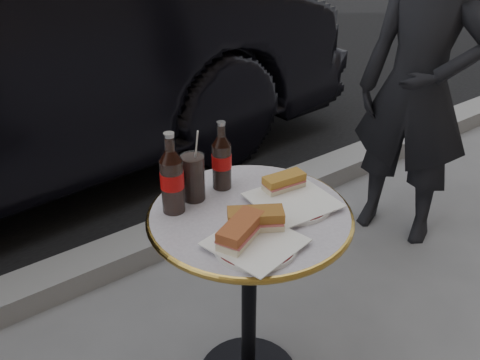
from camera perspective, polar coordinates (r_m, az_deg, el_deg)
curb at (r=2.64m, az=-11.21°, el=-7.28°), size 40.00×0.20×0.12m
bistro_table at (r=1.83m, az=0.96°, el=-13.10°), size 0.62×0.62×0.73m
plate_left at (r=1.46m, az=1.64°, el=-6.89°), size 0.24×0.24×0.01m
plate_right at (r=1.64m, az=5.62°, el=-2.39°), size 0.30×0.30×0.01m
sandwich_left_a at (r=1.45m, az=0.08°, el=-5.53°), size 0.18×0.13×0.06m
sandwich_left_b at (r=1.50m, az=1.67°, el=-4.27°), size 0.17×0.14×0.05m
sandwich_right at (r=1.69m, az=4.71°, el=-0.28°), size 0.14×0.08×0.05m
cola_bottle_left at (r=1.56m, az=-7.31°, el=0.75°), size 0.09×0.09×0.26m
cola_bottle_right at (r=1.68m, az=-1.98°, el=2.66°), size 0.08×0.08×0.23m
cola_glass at (r=1.64m, az=-5.02°, el=0.29°), size 0.08×0.08×0.15m
pedestrian at (r=2.62m, az=18.44°, el=9.06°), size 0.54×0.65×1.51m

